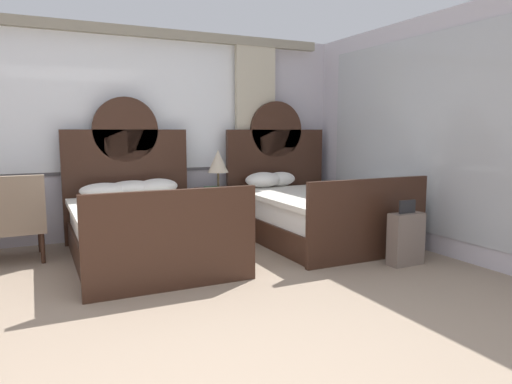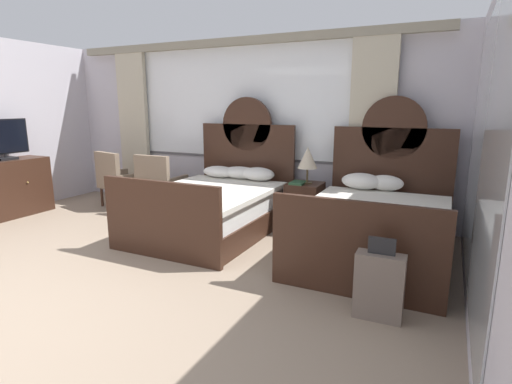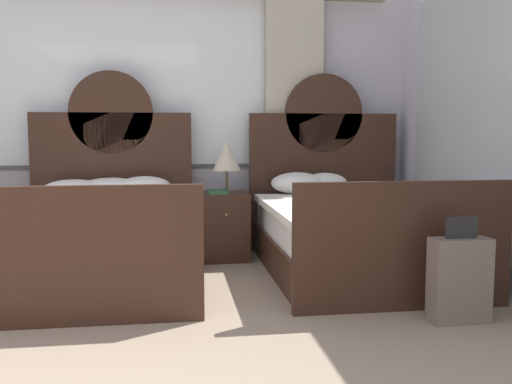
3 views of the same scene
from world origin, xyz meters
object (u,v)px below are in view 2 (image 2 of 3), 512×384
(book_on_nightstand, at_px, (298,183))
(suitcase_on_floor, at_px, (379,286))
(tv_flatscreen, at_px, (4,139))
(armchair_by_window_centre, at_px, (118,178))
(armchair_by_window_left, at_px, (160,183))
(bed_near_window, at_px, (215,205))
(nightstand_between_beds, at_px, (304,206))
(bed_near_mirror, at_px, (375,225))
(table_lamp_on_nightstand, at_px, (308,158))

(book_on_nightstand, height_order, suitcase_on_floor, suitcase_on_floor)
(tv_flatscreen, xyz_separation_m, armchair_by_window_centre, (1.07, 1.16, -0.70))
(armchair_by_window_centre, bearing_deg, tv_flatscreen, -132.92)
(tv_flatscreen, height_order, suitcase_on_floor, tv_flatscreen)
(book_on_nightstand, xyz_separation_m, armchair_by_window_left, (-2.28, -0.10, -0.17))
(bed_near_window, relative_size, book_on_nightstand, 8.37)
(nightstand_between_beds, bearing_deg, book_on_nightstand, -127.02)
(nightstand_between_beds, bearing_deg, armchair_by_window_centre, -176.73)
(armchair_by_window_left, distance_m, suitcase_on_floor, 4.13)
(bed_near_mirror, bearing_deg, armchair_by_window_centre, 173.87)
(bed_near_mirror, xyz_separation_m, nightstand_between_beds, (-1.06, 0.65, -0.04))
(bed_near_mirror, xyz_separation_m, armchair_by_window_left, (-3.41, 0.46, 0.13))
(tv_flatscreen, bearing_deg, nightstand_between_beds, 17.31)
(nightstand_between_beds, xyz_separation_m, book_on_nightstand, (-0.07, -0.09, 0.34))
(bed_near_mirror, height_order, table_lamp_on_nightstand, bed_near_mirror)
(bed_near_window, relative_size, armchair_by_window_centre, 2.31)
(nightstand_between_beds, distance_m, suitcase_on_floor, 2.43)
(bed_near_mirror, relative_size, nightstand_between_beds, 3.37)
(nightstand_between_beds, height_order, tv_flatscreen, tv_flatscreen)
(nightstand_between_beds, height_order, armchair_by_window_left, armchair_by_window_left)
(tv_flatscreen, bearing_deg, bed_near_window, 12.33)
(bed_near_window, xyz_separation_m, armchair_by_window_left, (-1.29, 0.45, 0.12))
(bed_near_mirror, height_order, book_on_nightstand, bed_near_mirror)
(bed_near_mirror, relative_size, table_lamp_on_nightstand, 4.37)
(suitcase_on_floor, bearing_deg, bed_near_mirror, 100.93)
(bed_near_window, xyz_separation_m, book_on_nightstand, (1.00, 0.54, 0.29))
(bed_near_mirror, distance_m, armchair_by_window_centre, 4.31)
(tv_flatscreen, bearing_deg, armchair_by_window_centre, 47.08)
(armchair_by_window_left, height_order, armchair_by_window_centre, same)
(book_on_nightstand, xyz_separation_m, suitcase_on_floor, (1.40, -1.95, -0.38))
(suitcase_on_floor, bearing_deg, book_on_nightstand, 125.63)
(table_lamp_on_nightstand, distance_m, book_on_nightstand, 0.36)
(table_lamp_on_nightstand, height_order, armchair_by_window_centre, table_lamp_on_nightstand)
(armchair_by_window_left, bearing_deg, table_lamp_on_nightstand, 4.47)
(armchair_by_window_left, height_order, suitcase_on_floor, armchair_by_window_left)
(table_lamp_on_nightstand, relative_size, suitcase_on_floor, 0.73)
(nightstand_between_beds, relative_size, tv_flatscreen, 0.86)
(tv_flatscreen, distance_m, suitcase_on_floor, 5.75)
(suitcase_on_floor, bearing_deg, nightstand_between_beds, 123.08)
(bed_near_window, distance_m, tv_flatscreen, 3.41)
(bed_near_mirror, relative_size, armchair_by_window_left, 2.31)
(table_lamp_on_nightstand, bearing_deg, armchair_by_window_centre, -176.77)
(table_lamp_on_nightstand, distance_m, suitcase_on_floor, 2.52)
(bed_near_window, bearing_deg, armchair_by_window_centre, 168.28)
(bed_near_mirror, relative_size, book_on_nightstand, 8.37)
(book_on_nightstand, height_order, tv_flatscreen, tv_flatscreen)
(bed_near_mirror, bearing_deg, armchair_by_window_left, 172.35)
(bed_near_mirror, bearing_deg, table_lamp_on_nightstand, 148.01)
(bed_near_mirror, height_order, nightstand_between_beds, bed_near_mirror)
(armchair_by_window_left, distance_m, armchair_by_window_centre, 0.87)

